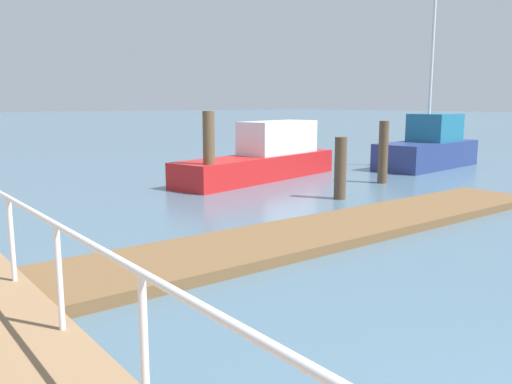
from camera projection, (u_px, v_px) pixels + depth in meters
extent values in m
plane|color=slate|center=(18.00, 178.00, 18.47)|extent=(300.00, 300.00, 0.00)
cube|color=brown|center=(335.00, 229.00, 10.54)|extent=(12.85, 2.00, 0.18)
cylinder|color=white|center=(144.00, 346.00, 3.63)|extent=(0.06, 0.06, 1.05)
cylinder|color=white|center=(59.00, 278.00, 5.05)|extent=(0.06, 0.06, 1.05)
cylinder|color=white|center=(12.00, 240.00, 6.46)|extent=(0.06, 0.06, 1.05)
cylinder|color=brown|center=(209.00, 152.00, 15.31)|extent=(0.35, 0.35, 2.36)
cylinder|color=brown|center=(340.00, 168.00, 14.21)|extent=(0.33, 0.33, 1.69)
cylinder|color=brown|center=(383.00, 152.00, 17.05)|extent=(0.32, 0.32, 2.02)
cube|color=red|center=(259.00, 167.00, 17.98)|extent=(7.17, 3.15, 0.82)
cube|color=white|center=(278.00, 137.00, 18.65)|extent=(3.35, 1.96, 1.14)
cube|color=navy|center=(427.00, 155.00, 21.28)|extent=(5.40, 2.50, 1.04)
cube|color=#1E6B8C|center=(435.00, 128.00, 21.49)|extent=(2.18, 1.75, 1.11)
cylinder|color=silver|center=(434.00, 31.00, 20.47)|extent=(0.12, 0.12, 8.64)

